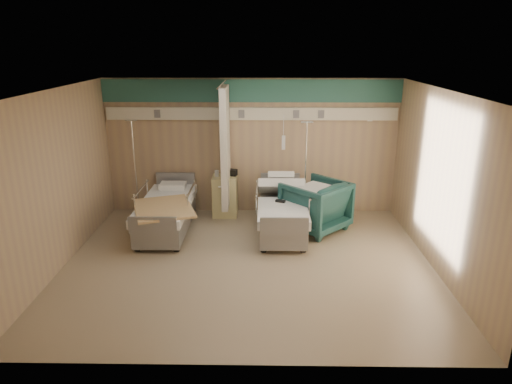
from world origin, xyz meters
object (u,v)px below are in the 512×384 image
bed_right (282,217)px  bedside_cabinet (225,196)px  iv_stand_right (304,198)px  visitor_armchair (315,206)px  iv_stand_left (138,197)px  bed_left (166,216)px

bed_right → bedside_cabinet: bearing=142.0°
bed_right → bedside_cabinet: (-1.15, 0.90, 0.11)m
iv_stand_right → visitor_armchair: bearing=-77.5°
bedside_cabinet → iv_stand_right: size_ratio=0.43×
bedside_cabinet → iv_stand_left: 1.82m
bed_right → iv_stand_left: size_ratio=1.07×
bed_left → iv_stand_right: 2.83m
bed_left → iv_stand_left: 1.16m
visitor_armchair → iv_stand_left: size_ratio=0.53×
bedside_cabinet → visitor_armchair: (1.80, -0.73, 0.06)m
bed_left → iv_stand_right: size_ratio=1.08×
visitor_armchair → iv_stand_right: bearing=-122.1°
iv_stand_right → iv_stand_left: bearing=179.8°
bedside_cabinet → iv_stand_right: bearing=-1.9°
iv_stand_right → iv_stand_left: 3.47m
bed_left → bedside_cabinet: (1.05, 0.90, 0.11)m
bed_right → visitor_armchair: visitor_armchair is taller
bed_right → iv_stand_right: (0.50, 0.84, 0.09)m
bed_right → iv_stand_right: size_ratio=1.08×
bed_left → iv_stand_right: (2.70, 0.84, 0.09)m
bed_left → bedside_cabinet: size_ratio=2.54×
bedside_cabinet → visitor_armchair: bearing=-22.2°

